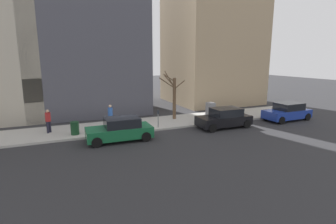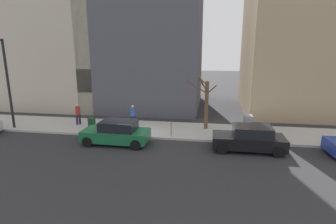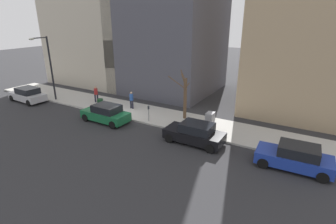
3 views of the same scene
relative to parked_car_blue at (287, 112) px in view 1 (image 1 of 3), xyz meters
name	(u,v)px [view 1 (image 1 of 3)]	position (x,y,z in m)	size (l,w,h in m)	color
ground_plane	(123,135)	(1.12, 14.26, -0.74)	(120.00, 120.00, 0.00)	#2B2B2D
sidewalk	(117,127)	(3.12, 14.26, -0.66)	(4.00, 36.00, 0.15)	#B2AFA8
parked_car_blue	(287,112)	(0.00, 0.00, 0.00)	(2.06, 4.26, 1.52)	#1E389E
parked_car_black	(224,118)	(0.08, 6.46, 0.00)	(1.93, 4.20, 1.52)	black
parked_car_green	(120,130)	(-0.07, 14.68, 0.00)	(1.97, 4.23, 1.52)	#196038
parking_meter	(158,117)	(1.57, 11.40, 0.24)	(0.14, 0.10, 1.35)	slate
utility_box	(210,111)	(2.42, 6.27, 0.11)	(0.83, 0.61, 1.43)	#A8A399
bare_tree	(174,96)	(3.73, 9.14, 1.38)	(1.41, 2.18, 4.12)	brown
trash_bin	(75,128)	(2.02, 17.35, -0.14)	(0.56, 0.56, 0.90)	#14381E
pedestrian_near_meter	(110,114)	(3.43, 14.63, 0.35)	(0.36, 0.40, 1.66)	#1E1E2D
pedestrian_midblock	(48,120)	(3.19, 19.01, 0.35)	(0.36, 0.36, 1.66)	#1E1E2D
office_tower_left	(211,40)	(11.38, 0.80, 6.70)	(9.52, 9.52, 14.87)	tan
office_block_center	(82,3)	(12.00, 15.36, 9.89)	(10.77, 10.77, 21.26)	#4C4C56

